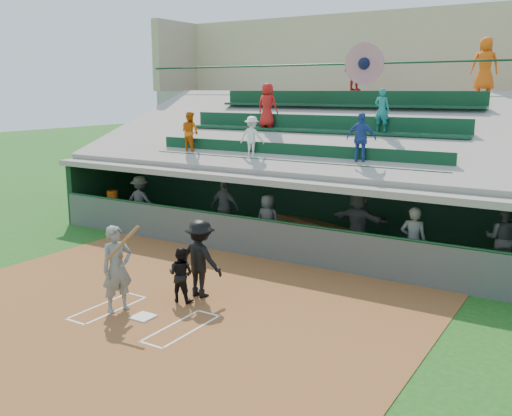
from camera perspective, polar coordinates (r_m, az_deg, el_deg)
The scene contains 21 objects.
ground at distance 12.33m, azimuth -11.21°, elevation -10.78°, with size 100.00×100.00×0.00m, color #194E16.
dirt_slab at distance 12.66m, azimuth -9.66°, elevation -10.04°, with size 11.00×9.00×0.02m, color brown.
home_plate at distance 12.31m, azimuth -11.22°, elevation -10.63°, with size 0.43×0.43×0.03m, color silver.
batters_box_chalk at distance 12.32m, azimuth -11.22°, elevation -10.68°, with size 2.65×1.85×0.01m.
dugout_floor at distance 17.57m, azimuth 3.90°, elevation -3.63°, with size 16.00×3.50×0.04m, color gray.
concourse_slab at distance 23.25m, azimuth 11.82°, elevation 5.66°, with size 20.00×3.00×4.60m, color gray.
grandstand at distance 20.49m, azimuth 8.92°, elevation 4.86°, with size 20.40×10.40×7.80m.
batter_at_plate at distance 12.50m, azimuth -13.72°, elevation -5.89°, with size 0.95×0.82×1.95m.
catcher at distance 12.88m, azimuth -7.53°, elevation -6.61°, with size 0.61×0.47×1.25m, color black.
home_umpire at distance 13.06m, azimuth -5.59°, elevation -5.04°, with size 1.16×0.66×1.79m, color black.
dugout_bench at distance 18.76m, azimuth 5.21°, elevation -1.88°, with size 15.18×0.46×0.46m, color olive.
white_table at distance 20.94m, azimuth -14.10°, elevation -0.32°, with size 0.87×0.65×0.76m, color white.
water_cooler at distance 20.78m, azimuth -14.16°, elevation 1.18°, with size 0.37×0.37×0.37m, color #EB590D.
dugout_player_a at distance 20.06m, azimuth -11.46°, elevation 0.71°, with size 1.12×0.65×1.74m, color #51534E.
dugout_player_b at distance 18.38m, azimuth -3.11°, elevation 0.07°, with size 1.07×0.45×1.83m, color #5D605A.
dugout_player_c at distance 17.18m, azimuth 1.17°, elevation -1.21°, with size 0.76×0.50×1.56m, color #5D605B.
dugout_player_d at distance 16.53m, azimuth 10.18°, elevation -1.36°, with size 1.74×0.55×1.88m, color #51534F.
dugout_player_e at distance 14.91m, azimuth 15.43°, elevation -3.22°, with size 0.65×0.43×1.78m, color #5A5C57.
dugout_player_f at distance 15.76m, azimuth 23.48°, elevation -2.84°, with size 0.90×0.70×1.85m, color #545752.
concourse_staff_a at distance 22.93m, azimuth 9.92°, elevation 13.46°, with size 0.96×0.40×1.64m, color red.
concourse_staff_b at distance 21.09m, azimuth 21.93°, elevation 13.17°, with size 0.88×0.57×1.79m, color #EC580D.
Camera 1 is at (7.87, -8.25, 4.68)m, focal length 40.00 mm.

